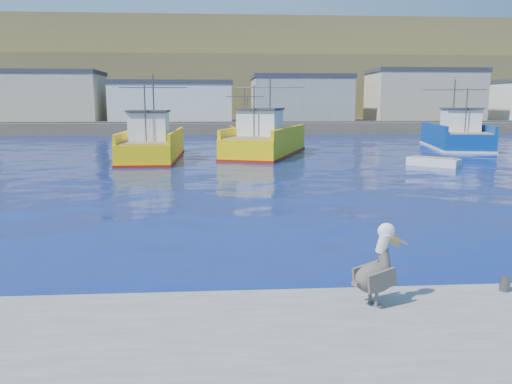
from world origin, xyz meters
The scene contains 9 objects.
ground centered at (0.00, 0.00, 0.00)m, with size 260.00×260.00×0.00m, color #071255.
dock_bollards centered at (0.60, -3.40, 0.65)m, with size 36.20×0.20×0.30m.
far_shore centered at (0.00, 109.20, 8.98)m, with size 200.00×81.00×24.00m.
trawler_yellow_a centered at (-7.95, 26.54, 1.06)m, with size 5.37×11.74×6.57m.
trawler_yellow_b centered at (1.06, 29.24, 1.12)m, with size 8.44×13.47×6.70m.
trawler_blue centered at (20.14, 34.69, 1.11)m, with size 7.06×13.24×6.68m.
boat_orange centered at (0.09, 43.13, 1.02)m, with size 4.21×8.12×6.04m.
skiff_mid centered at (11.91, 20.60, 0.24)m, with size 3.31×3.20×0.74m.
pelican centered at (0.21, -3.89, 1.16)m, with size 1.23×0.78×1.55m.
Camera 1 is at (-2.67, -12.57, 4.21)m, focal length 35.00 mm.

